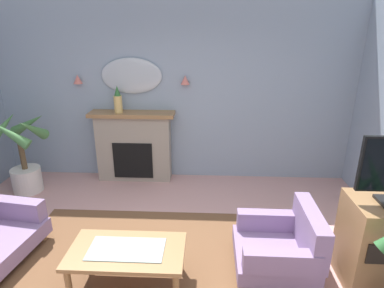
{
  "coord_description": "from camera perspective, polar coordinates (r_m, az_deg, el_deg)",
  "views": [
    {
      "loc": [
        0.54,
        -2.44,
        2.41
      ],
      "look_at": [
        0.35,
        1.44,
        1.01
      ],
      "focal_mm": 29.96,
      "sensor_mm": 36.0,
      "label": 1
    }
  ],
  "objects": [
    {
      "name": "wall_mirror",
      "position": [
        5.23,
        -10.72,
        11.83
      ],
      "size": [
        0.96,
        0.06,
        0.56
      ],
      "primitive_type": "ellipsoid",
      "color": "#B2BCC6"
    },
    {
      "name": "mantel_vase_left",
      "position": [
        5.18,
        -13.05,
        7.53
      ],
      "size": [
        0.13,
        0.13,
        0.43
      ],
      "color": "tan",
      "rests_on": "fireplace"
    },
    {
      "name": "armchair_beside_couch",
      "position": [
        3.6,
        15.97,
        -16.85
      ],
      "size": [
        0.83,
        0.83,
        0.71
      ],
      "color": "gray",
      "rests_on": "ground"
    },
    {
      "name": "wall_sconce_right",
      "position": [
        5.06,
        -1.22,
        11.33
      ],
      "size": [
        0.14,
        0.14,
        0.14
      ],
      "primitive_type": "cone",
      "color": "#D17066"
    },
    {
      "name": "potted_plant_corner_palm",
      "position": [
        5.5,
        -27.87,
        -1.89
      ],
      "size": [
        0.73,
        0.72,
        1.28
      ],
      "color": "silver",
      "rests_on": "ground"
    },
    {
      "name": "wall_sconce_left",
      "position": [
        5.45,
        -19.69,
        10.81
      ],
      "size": [
        0.14,
        0.14,
        0.14
      ],
      "primitive_type": "cone",
      "color": "#D17066"
    },
    {
      "name": "patterned_rug",
      "position": [
        3.61,
        -6.99,
        -22.11
      ],
      "size": [
        3.2,
        2.4,
        0.01
      ],
      "primitive_type": "cube",
      "color": "brown",
      "rests_on": "ground"
    },
    {
      "name": "coffee_table",
      "position": [
        3.29,
        -11.5,
        -18.67
      ],
      "size": [
        1.1,
        0.6,
        0.45
      ],
      "color": "olive",
      "rests_on": "ground"
    },
    {
      "name": "wall_back",
      "position": [
        5.24,
        -3.17,
        9.46
      ],
      "size": [
        6.71,
        0.1,
        2.94
      ],
      "primitive_type": "cube",
      "color": "#8C9EB2",
      "rests_on": "ground"
    },
    {
      "name": "fireplace",
      "position": [
        5.37,
        -10.28,
        -0.5
      ],
      "size": [
        1.36,
        0.36,
        1.16
      ],
      "color": "gray",
      "rests_on": "ground"
    }
  ]
}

